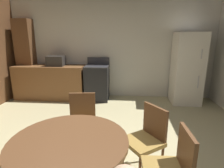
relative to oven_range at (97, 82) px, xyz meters
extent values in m
cube|color=beige|center=(0.36, 0.40, 0.88)|extent=(5.73, 0.12, 2.70)
cube|color=brown|center=(-1.28, 0.00, -0.02)|extent=(1.86, 0.60, 0.90)
cube|color=brown|center=(-1.99, 0.18, 0.58)|extent=(0.44, 0.36, 2.10)
cube|color=black|center=(0.00, 0.00, -0.02)|extent=(0.60, 0.60, 0.90)
cube|color=#38383D|center=(0.00, 0.00, 0.44)|extent=(0.60, 0.60, 0.02)
cube|color=#38383D|center=(0.00, 0.28, 0.54)|extent=(0.60, 0.04, 0.18)
cube|color=silver|center=(2.27, -0.05, 0.41)|extent=(0.68, 0.66, 1.76)
cylinder|color=#B2B2B7|center=(2.45, -0.39, 0.81)|extent=(0.02, 0.02, 0.22)
cylinder|color=#B2B2B7|center=(2.45, -0.39, 0.16)|extent=(0.02, 0.02, 0.30)
cube|color=#2D2B28|center=(-1.09, 0.00, 0.56)|extent=(0.44, 0.32, 0.26)
cylinder|color=brown|center=(0.26, -3.25, 0.27)|extent=(1.10, 1.10, 0.04)
cylinder|color=brown|center=(0.75, -2.69, -0.25)|extent=(0.03, 0.03, 0.43)
cylinder|color=brown|center=(1.22, -2.77, -0.25)|extent=(0.03, 0.03, 0.43)
cylinder|color=brown|center=(1.03, -2.50, -0.25)|extent=(0.03, 0.03, 0.43)
cube|color=#A37F3D|center=(0.99, -2.73, -0.02)|extent=(0.56, 0.56, 0.05)
cube|color=brown|center=(1.13, -2.63, 0.19)|extent=(0.25, 0.33, 0.42)
cylinder|color=brown|center=(0.34, -2.51, -0.25)|extent=(0.03, 0.03, 0.43)
cylinder|color=brown|center=(0.00, -2.56, -0.25)|extent=(0.03, 0.03, 0.43)
cylinder|color=brown|center=(0.30, -2.18, -0.25)|extent=(0.03, 0.03, 0.43)
cylinder|color=brown|center=(-0.04, -2.22, -0.25)|extent=(0.03, 0.03, 0.43)
cube|color=#A37F3D|center=(0.15, -2.37, -0.02)|extent=(0.45, 0.45, 0.05)
cube|color=brown|center=(0.13, -2.19, 0.19)|extent=(0.38, 0.08, 0.42)
cube|color=brown|center=(1.33, -3.21, 0.19)|extent=(0.05, 0.38, 0.42)
camera|label=1|loc=(0.78, -4.71, 1.22)|focal=29.59mm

